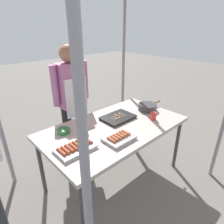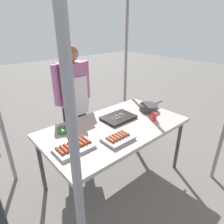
{
  "view_description": "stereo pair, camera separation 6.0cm",
  "coord_description": "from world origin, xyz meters",
  "px_view_note": "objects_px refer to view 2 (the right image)",
  "views": [
    {
      "loc": [
        -1.31,
        -1.35,
        1.77
      ],
      "look_at": [
        0.0,
        0.05,
        0.9
      ],
      "focal_mm": 30.92,
      "sensor_mm": 36.0,
      "label": 1
    },
    {
      "loc": [
        -1.26,
        -1.39,
        1.77
      ],
      "look_at": [
        0.0,
        0.05,
        0.9
      ],
      "focal_mm": 30.92,
      "sensor_mm": 36.0,
      "label": 2
    }
  ],
  "objects_px": {
    "tray_pork_links": "(118,138)",
    "tray_meat_skewers": "(118,118)",
    "cooking_wok": "(149,107)",
    "stall_table": "(115,130)",
    "tray_grilled_sausages": "(74,147)",
    "drink_cup_near_edge": "(154,117)",
    "condiment_bowl": "(63,130)",
    "vendor_woman": "(73,96)"
  },
  "relations": [
    {
      "from": "tray_pork_links",
      "to": "tray_meat_skewers",
      "type": "bearing_deg",
      "value": 46.36
    },
    {
      "from": "cooking_wok",
      "to": "stall_table",
      "type": "bearing_deg",
      "value": -177.83
    },
    {
      "from": "tray_grilled_sausages",
      "to": "drink_cup_near_edge",
      "type": "relative_size",
      "value": 3.93
    },
    {
      "from": "condiment_bowl",
      "to": "vendor_woman",
      "type": "distance_m",
      "value": 0.66
    },
    {
      "from": "tray_meat_skewers",
      "to": "condiment_bowl",
      "type": "bearing_deg",
      "value": 166.85
    },
    {
      "from": "drink_cup_near_edge",
      "to": "tray_grilled_sausages",
      "type": "bearing_deg",
      "value": 173.56
    },
    {
      "from": "tray_pork_links",
      "to": "cooking_wok",
      "type": "height_order",
      "value": "cooking_wok"
    },
    {
      "from": "condiment_bowl",
      "to": "vendor_woman",
      "type": "bearing_deg",
      "value": 48.92
    },
    {
      "from": "tray_meat_skewers",
      "to": "cooking_wok",
      "type": "height_order",
      "value": "cooking_wok"
    },
    {
      "from": "stall_table",
      "to": "tray_pork_links",
      "type": "xyz_separation_m",
      "value": [
        -0.17,
        -0.23,
        0.07
      ]
    },
    {
      "from": "cooking_wok",
      "to": "tray_pork_links",
      "type": "bearing_deg",
      "value": -162.05
    },
    {
      "from": "drink_cup_near_edge",
      "to": "tray_pork_links",
      "type": "bearing_deg",
      "value": -176.52
    },
    {
      "from": "tray_meat_skewers",
      "to": "tray_pork_links",
      "type": "bearing_deg",
      "value": -133.64
    },
    {
      "from": "stall_table",
      "to": "tray_grilled_sausages",
      "type": "bearing_deg",
      "value": -172.04
    },
    {
      "from": "stall_table",
      "to": "condiment_bowl",
      "type": "relative_size",
      "value": 12.35
    },
    {
      "from": "stall_table",
      "to": "drink_cup_near_edge",
      "type": "bearing_deg",
      "value": -23.95
    },
    {
      "from": "tray_pork_links",
      "to": "vendor_woman",
      "type": "height_order",
      "value": "vendor_woman"
    },
    {
      "from": "cooking_wok",
      "to": "vendor_woman",
      "type": "height_order",
      "value": "vendor_woman"
    },
    {
      "from": "stall_table",
      "to": "vendor_woman",
      "type": "xyz_separation_m",
      "value": [
        -0.07,
        0.74,
        0.23
      ]
    },
    {
      "from": "tray_grilled_sausages",
      "to": "cooking_wok",
      "type": "distance_m",
      "value": 1.18
    },
    {
      "from": "cooking_wok",
      "to": "drink_cup_near_edge",
      "type": "bearing_deg",
      "value": -128.99
    },
    {
      "from": "stall_table",
      "to": "condiment_bowl",
      "type": "distance_m",
      "value": 0.56
    },
    {
      "from": "tray_meat_skewers",
      "to": "drink_cup_near_edge",
      "type": "distance_m",
      "value": 0.41
    },
    {
      "from": "tray_meat_skewers",
      "to": "stall_table",
      "type": "bearing_deg",
      "value": -145.01
    },
    {
      "from": "tray_grilled_sausages",
      "to": "cooking_wok",
      "type": "bearing_deg",
      "value": 4.98
    },
    {
      "from": "stall_table",
      "to": "condiment_bowl",
      "type": "height_order",
      "value": "condiment_bowl"
    },
    {
      "from": "tray_grilled_sausages",
      "to": "condiment_bowl",
      "type": "height_order",
      "value": "tray_grilled_sausages"
    },
    {
      "from": "tray_grilled_sausages",
      "to": "cooking_wok",
      "type": "height_order",
      "value": "cooking_wok"
    },
    {
      "from": "tray_meat_skewers",
      "to": "cooking_wok",
      "type": "bearing_deg",
      "value": -9.53
    },
    {
      "from": "stall_table",
      "to": "cooking_wok",
      "type": "relative_size",
      "value": 4.01
    },
    {
      "from": "tray_pork_links",
      "to": "drink_cup_near_edge",
      "type": "relative_size",
      "value": 3.29
    },
    {
      "from": "tray_meat_skewers",
      "to": "condiment_bowl",
      "type": "distance_m",
      "value": 0.66
    },
    {
      "from": "tray_grilled_sausages",
      "to": "condiment_bowl",
      "type": "relative_size",
      "value": 2.69
    },
    {
      "from": "vendor_woman",
      "to": "tray_meat_skewers",
      "type": "bearing_deg",
      "value": 109.0
    },
    {
      "from": "tray_pork_links",
      "to": "vendor_woman",
      "type": "relative_size",
      "value": 0.19
    },
    {
      "from": "tray_grilled_sausages",
      "to": "drink_cup_near_edge",
      "type": "height_order",
      "value": "drink_cup_near_edge"
    },
    {
      "from": "tray_grilled_sausages",
      "to": "tray_meat_skewers",
      "type": "distance_m",
      "value": 0.74
    },
    {
      "from": "stall_table",
      "to": "vendor_woman",
      "type": "bearing_deg",
      "value": 95.75
    },
    {
      "from": "tray_grilled_sausages",
      "to": "vendor_woman",
      "type": "distance_m",
      "value": 0.97
    },
    {
      "from": "stall_table",
      "to": "tray_pork_links",
      "type": "height_order",
      "value": "tray_pork_links"
    },
    {
      "from": "stall_table",
      "to": "tray_grilled_sausages",
      "type": "xyz_separation_m",
      "value": [
        -0.57,
        -0.08,
        0.08
      ]
    },
    {
      "from": "drink_cup_near_edge",
      "to": "tray_meat_skewers",
      "type": "bearing_deg",
      "value": 134.61
    }
  ]
}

